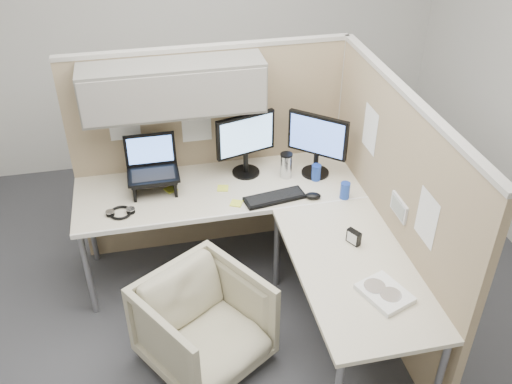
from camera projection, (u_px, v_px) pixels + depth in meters
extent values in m
plane|color=#36363A|center=(250.00, 313.00, 3.99)|extent=(4.50, 4.50, 0.00)
cube|color=tan|center=(211.00, 153.00, 4.25)|extent=(2.00, 0.05, 1.60)
cube|color=#A8A399|center=(206.00, 47.00, 3.79)|extent=(2.00, 0.06, 0.03)
cube|color=slate|center=(173.00, 87.00, 3.74)|extent=(1.20, 0.34, 0.34)
cube|color=gray|center=(176.00, 98.00, 3.60)|extent=(1.18, 0.01, 0.30)
plane|color=white|center=(124.00, 120.00, 3.93)|extent=(0.26, 0.00, 0.26)
plane|color=white|center=(196.00, 122.00, 4.06)|extent=(0.26, 0.00, 0.26)
cube|color=tan|center=(391.00, 214.00, 3.62)|extent=(0.05, 2.00, 1.60)
cube|color=#A8A399|center=(410.00, 96.00, 3.16)|extent=(0.06, 2.00, 0.03)
cube|color=#A8A399|center=(339.00, 139.00, 4.43)|extent=(0.06, 0.06, 1.60)
cube|color=silver|center=(400.00, 207.00, 3.40)|extent=(0.02, 0.20, 0.12)
cube|color=gray|center=(398.00, 208.00, 3.40)|extent=(0.00, 0.16, 0.09)
plane|color=white|center=(370.00, 129.00, 3.71)|extent=(0.00, 0.26, 0.26)
plane|color=white|center=(427.00, 218.00, 3.08)|extent=(0.00, 0.26, 0.26)
cube|color=beige|center=(220.00, 189.00, 4.01)|extent=(2.00, 0.68, 0.03)
cube|color=beige|center=(355.00, 268.00, 3.32)|extent=(0.68, 1.30, 0.03)
cube|color=white|center=(228.00, 217.00, 3.73)|extent=(2.00, 0.02, 0.03)
cylinder|color=gray|center=(88.00, 274.00, 3.81)|extent=(0.04, 0.04, 0.70)
cylinder|color=gray|center=(90.00, 223.00, 4.28)|extent=(0.04, 0.04, 0.70)
cylinder|color=gray|center=(438.00, 383.00, 3.09)|extent=(0.04, 0.04, 0.70)
cylinder|color=gray|center=(277.00, 248.00, 4.04)|extent=(0.04, 0.04, 0.70)
imported|color=beige|center=(204.00, 321.00, 3.47)|extent=(0.90, 0.88, 0.69)
cylinder|color=black|center=(246.00, 172.00, 4.15)|extent=(0.20, 0.20, 0.02)
cylinder|color=black|center=(246.00, 162.00, 4.10)|extent=(0.04, 0.04, 0.15)
cube|color=black|center=(245.00, 135.00, 3.97)|extent=(0.43, 0.15, 0.30)
cube|color=#8EC0F5|center=(247.00, 136.00, 3.96)|extent=(0.39, 0.11, 0.26)
cylinder|color=black|center=(315.00, 172.00, 4.14)|extent=(0.20, 0.20, 0.02)
cylinder|color=black|center=(316.00, 163.00, 4.10)|extent=(0.04, 0.04, 0.15)
cube|color=black|center=(318.00, 135.00, 3.97)|extent=(0.35, 0.32, 0.30)
cube|color=#5782EE|center=(317.00, 136.00, 3.95)|extent=(0.30, 0.27, 0.26)
cube|color=black|center=(153.00, 177.00, 3.89)|extent=(0.31, 0.25, 0.02)
cube|color=black|center=(134.00, 186.00, 3.90)|extent=(0.02, 0.23, 0.12)
cube|color=black|center=(174.00, 181.00, 3.95)|extent=(0.02, 0.23, 0.12)
cube|color=black|center=(153.00, 175.00, 3.88)|extent=(0.35, 0.25, 0.02)
cube|color=black|center=(150.00, 149.00, 3.94)|extent=(0.35, 0.06, 0.22)
cube|color=#598CF2|center=(150.00, 150.00, 3.93)|extent=(0.31, 0.04, 0.18)
cube|color=black|center=(275.00, 198.00, 3.87)|extent=(0.43, 0.20, 0.02)
ellipsoid|color=black|center=(313.00, 196.00, 3.87)|extent=(0.13, 0.10, 0.04)
cylinder|color=silver|center=(286.00, 166.00, 4.06)|extent=(0.08, 0.08, 0.18)
cylinder|color=black|center=(287.00, 155.00, 4.01)|extent=(0.09, 0.09, 0.01)
cylinder|color=#1E3FA5|center=(345.00, 191.00, 3.86)|extent=(0.07, 0.07, 0.12)
cylinder|color=#1E3FA5|center=(316.00, 172.00, 4.05)|extent=(0.07, 0.07, 0.12)
cube|color=#DDE63C|center=(236.00, 203.00, 3.83)|extent=(0.10, 0.10, 0.01)
cube|color=#DDE63C|center=(171.00, 189.00, 3.97)|extent=(0.10, 0.10, 0.01)
cube|color=#DDE63C|center=(223.00, 188.00, 3.98)|extent=(0.09, 0.09, 0.01)
torus|color=black|center=(121.00, 213.00, 3.73)|extent=(0.15, 0.15, 0.02)
cylinder|color=black|center=(110.00, 213.00, 3.71)|extent=(0.06, 0.06, 0.03)
cylinder|color=black|center=(131.00, 211.00, 3.74)|extent=(0.06, 0.06, 0.03)
cube|color=white|center=(385.00, 293.00, 3.11)|extent=(0.30, 0.33, 0.03)
cylinder|color=silver|center=(391.00, 294.00, 3.08)|extent=(0.12, 0.12, 0.00)
cylinder|color=silver|center=(375.00, 286.00, 3.13)|extent=(0.12, 0.12, 0.00)
cube|color=black|center=(354.00, 237.00, 3.46)|extent=(0.08, 0.10, 0.09)
cube|color=white|center=(352.00, 238.00, 3.45)|extent=(0.04, 0.06, 0.07)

